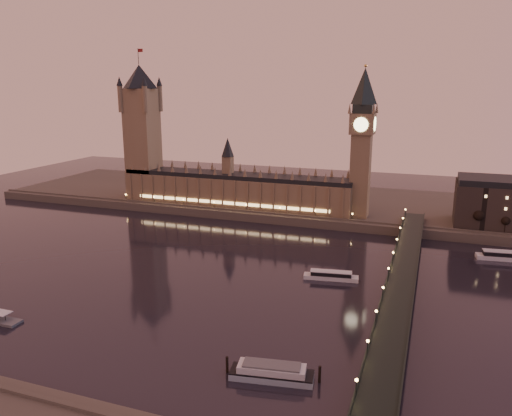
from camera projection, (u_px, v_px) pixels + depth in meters
The scene contains 11 objects.
ground at pixel (220, 273), 263.01m from camera, with size 700.00×700.00×0.00m, color black.
far_embankment at pixel (336, 204), 403.09m from camera, with size 560.00×130.00×6.00m, color #423D35.
palace_of_westminster at pixel (235, 186), 381.54m from camera, with size 180.00×26.62×52.00m.
victoria_tower at pixel (142, 125), 397.34m from camera, with size 31.68×31.68×118.00m.
big_ben at pixel (362, 134), 340.41m from camera, with size 17.68×17.68×104.00m.
westminster_bridge at pixel (400, 287), 231.49m from camera, with size 13.20×260.00×15.30m.
bare_tree_0 at pixel (476, 217), 316.21m from camera, with size 5.89×5.89×11.98m.
bare_tree_1 at pixel (504, 220), 310.95m from camera, with size 5.89×5.89×11.98m.
cruise_boat_a at pixel (331, 276), 254.38m from camera, with size 28.21×10.14×4.42m.
cruise_boat_b at pixel (503, 256), 282.85m from camera, with size 28.77×10.45×5.19m.
moored_barge at pixel (272, 372), 167.76m from camera, with size 32.25×12.29×5.98m.
Camera 1 is at (102.03, -225.90, 96.39)m, focal length 35.00 mm.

